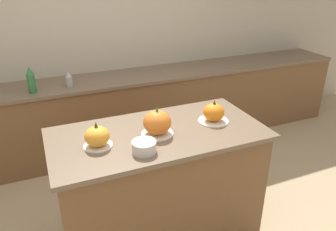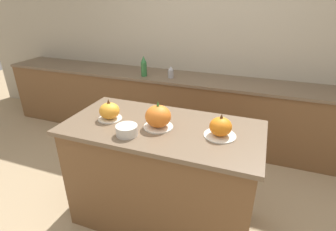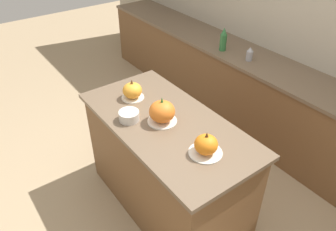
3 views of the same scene
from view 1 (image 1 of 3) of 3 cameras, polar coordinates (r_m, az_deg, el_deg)
The scene contains 9 objects.
wall_back at distance 3.94m, azimuth -11.78°, elevation 12.68°, with size 8.00×0.06×2.50m.
kitchen_island at distance 2.61m, azimuth -1.53°, elevation -12.11°, with size 1.55×0.77×0.95m.
back_counter at distance 3.87m, azimuth -9.73°, elevation 0.12°, with size 6.00×0.60×0.89m.
pumpkin_cake_left at distance 2.19m, azimuth -12.24°, elevation -3.67°, with size 0.19×0.19×0.18m.
pumpkin_cake_center at distance 2.29m, azimuth -1.89°, elevation -1.31°, with size 0.23×0.23×0.22m.
pumpkin_cake_right at distance 2.51m, azimuth 7.92°, elevation 0.44°, with size 0.23×0.23×0.18m.
bottle_tall at distance 3.46m, azimuth -22.74°, elevation 5.69°, with size 0.08×0.08×0.27m.
bottle_short at distance 3.54m, azimuth -16.87°, elevation 5.99°, with size 0.07×0.07×0.15m.
mixing_bowl at distance 2.10m, azimuth -4.18°, elevation -5.45°, with size 0.16×0.16×0.08m.
Camera 1 is at (-0.75, -1.95, 2.04)m, focal length 35.00 mm.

